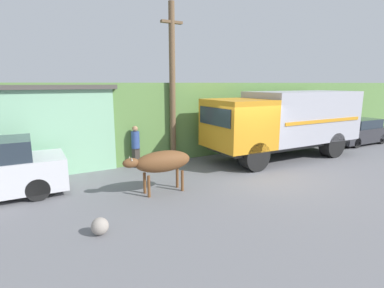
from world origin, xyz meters
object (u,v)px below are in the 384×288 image
Objects in this scene: roadside_rock at (100,226)px; utility_pole at (172,83)px; brown_cow at (162,162)px; pedestrian_on_hill at (136,145)px; cargo_truck at (286,120)px; hatchback_car at (358,132)px.

utility_pole is at bearing 50.11° from roadside_rock.
brown_cow is 1.29× the size of pedestrian_on_hill.
brown_cow reaches higher than roadside_rock.
cargo_truck is 1.14× the size of utility_pole.
utility_pole is at bearing 61.09° from brown_cow.
utility_pole is (1.91, 3.23, 2.37)m from brown_cow.
roadside_rock is at bearing -162.24° from cargo_truck.
utility_pole is at bearing 153.91° from pedestrian_on_hill.
utility_pole reaches higher than cargo_truck.
pedestrian_on_hill is at bearing 173.67° from hatchback_car.
cargo_truck is 6.79m from brown_cow.
hatchback_car is at bearing 145.15° from pedestrian_on_hill.
hatchback_car is at bearing 1.39° from cargo_truck.
pedestrian_on_hill is at bearing 87.64° from brown_cow.
hatchback_car is at bearing 13.42° from roadside_rock.
roadside_rock is (-14.89, -3.55, -0.48)m from hatchback_car.
brown_cow is at bearing -120.54° from utility_pole.
pedestrian_on_hill is at bearing 162.75° from cargo_truck.
brown_cow is 5.52× the size of roadside_rock.
cargo_truck is 6.12m from hatchback_car.
roadside_rock is at bearing -129.89° from utility_pole.
pedestrian_on_hill reaches higher than hatchback_car.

